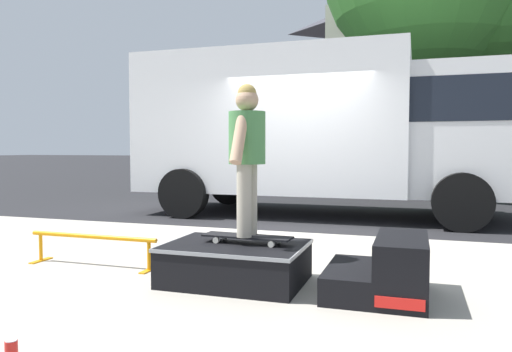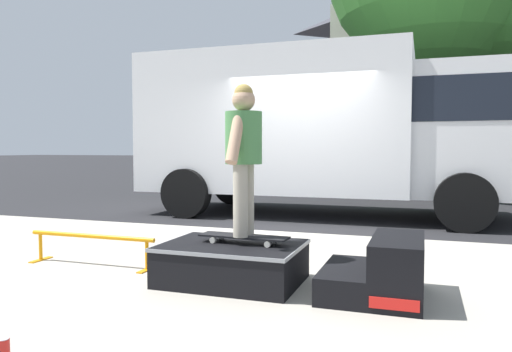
{
  "view_description": "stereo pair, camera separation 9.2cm",
  "coord_description": "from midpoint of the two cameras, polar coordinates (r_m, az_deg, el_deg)",
  "views": [
    {
      "loc": [
        1.88,
        -6.97,
        1.27
      ],
      "look_at": [
        0.01,
        -1.24,
        0.92
      ],
      "focal_mm": 34.28,
      "sensor_mm": 36.0,
      "label": 1
    },
    {
      "loc": [
        1.97,
        -6.94,
        1.27
      ],
      "look_at": [
        0.01,
        -1.24,
        0.92
      ],
      "focal_mm": 34.28,
      "sensor_mm": 36.0,
      "label": 2
    }
  ],
  "objects": [
    {
      "name": "skate_box",
      "position": [
        4.24,
        -2.16,
        -9.94
      ],
      "size": [
        1.17,
        0.86,
        0.34
      ],
      "color": "black",
      "rests_on": "sidewalk_slab"
    },
    {
      "name": "box_truck",
      "position": [
        9.32,
        8.62,
        5.87
      ],
      "size": [
        6.91,
        2.63,
        3.05
      ],
      "color": "white",
      "rests_on": "ground"
    },
    {
      "name": "house_behind",
      "position": [
        20.21,
        23.62,
        11.43
      ],
      "size": [
        9.54,
        8.22,
        8.4
      ],
      "color": "beige",
      "rests_on": "ground"
    },
    {
      "name": "skater_kid",
      "position": [
        4.14,
        -0.81,
        3.41
      ],
      "size": [
        0.31,
        0.66,
        1.28
      ],
      "color": "#B7AD99",
      "rests_on": "skateboard"
    },
    {
      "name": "skateboard",
      "position": [
        4.2,
        -0.8,
        -7.11
      ],
      "size": [
        0.79,
        0.24,
        0.07
      ],
      "color": "black",
      "rests_on": "skate_box"
    },
    {
      "name": "soda_can",
      "position": [
        3.08,
        -26.59,
        -17.71
      ],
      "size": [
        0.07,
        0.07,
        0.13
      ],
      "color": "red",
      "rests_on": "sidewalk_slab"
    },
    {
      "name": "ground_plane",
      "position": [
        7.33,
        3.47,
        -6.71
      ],
      "size": [
        140.0,
        140.0,
        0.0
      ],
      "primitive_type": "plane",
      "color": "black"
    },
    {
      "name": "grind_rail",
      "position": [
        5.08,
        -18.17,
        -7.31
      ],
      "size": [
        1.41,
        0.28,
        0.31
      ],
      "color": "orange",
      "rests_on": "sidewalk_slab"
    },
    {
      "name": "sidewalk_slab",
      "position": [
        4.56,
        -6.87,
        -12.11
      ],
      "size": [
        50.0,
        5.0,
        0.12
      ],
      "primitive_type": "cube",
      "color": "#A8A093",
      "rests_on": "ground"
    },
    {
      "name": "kicker_ramp",
      "position": [
        3.97,
        15.1,
        -10.74
      ],
      "size": [
        0.76,
        0.87,
        0.47
      ],
      "color": "black",
      "rests_on": "sidewalk_slab"
    }
  ]
}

